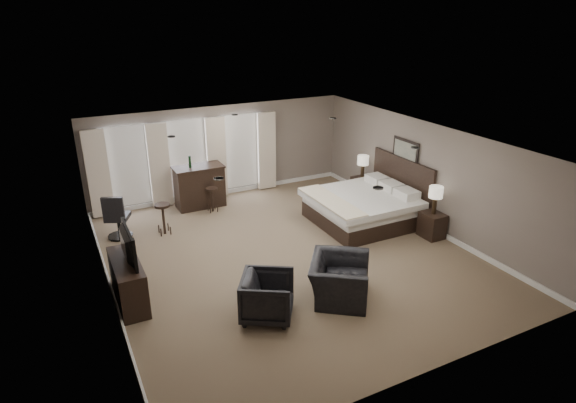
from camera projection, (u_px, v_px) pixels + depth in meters
name	position (u px, v px, depth m)	size (l,w,h in m)	color
room	(288.00, 201.00, 10.19)	(7.60, 8.60, 2.64)	brown
window_bay	(188.00, 161.00, 13.21)	(5.25, 0.20, 2.30)	silver
bed	(367.00, 193.00, 12.07)	(2.43, 2.32, 1.54)	silver
nightstand_near	(432.00, 225.00, 11.42)	(0.45, 0.55, 0.60)	black
nightstand_far	(361.00, 188.00, 13.82)	(0.44, 0.54, 0.59)	black
lamp_near	(435.00, 200.00, 11.18)	(0.33, 0.33, 0.67)	beige
lamp_far	(363.00, 167.00, 13.59)	(0.32, 0.32, 0.66)	beige
wall_art	(405.00, 150.00, 12.18)	(0.04, 0.96, 0.56)	slate
dresser	(128.00, 282.00, 8.83)	(0.47, 1.47, 0.85)	black
tv	(125.00, 258.00, 8.64)	(1.10, 0.63, 0.14)	black
armchair_near	(339.00, 273.00, 8.92)	(1.21, 0.79, 1.06)	black
armchair_far	(267.00, 295.00, 8.38)	(0.88, 0.82, 0.90)	black
bar_counter	(199.00, 186.00, 13.11)	(1.33, 0.69, 1.16)	black
bar_stool_left	(164.00, 219.00, 11.55)	(0.37, 0.37, 0.77)	black
bar_stool_right	(212.00, 200.00, 12.85)	(0.32, 0.32, 0.67)	black
desk_chair	(118.00, 216.00, 11.31)	(0.57, 0.57, 1.12)	black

